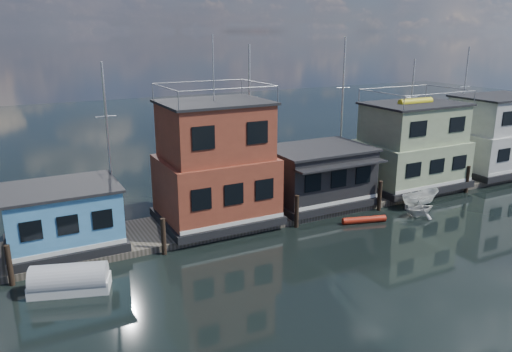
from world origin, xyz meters
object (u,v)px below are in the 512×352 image
houseboat_dark (318,175)px  tarp_runabout (70,281)px  houseboat_red (215,165)px  houseboat_white (496,135)px  motorboat (420,199)px  red_kayak (364,220)px  houseboat_green (412,147)px  dinghy_white (420,208)px  houseboat_blue (63,217)px

houseboat_dark → tarp_runabout: 18.68m
houseboat_red → houseboat_white: (27.00, 0.00, -0.57)m
houseboat_red → tarp_runabout: bearing=-154.1°
motorboat → tarp_runabout: 24.58m
red_kayak → houseboat_green: bearing=43.5°
houseboat_green → dinghy_white: (-3.80, -5.03, -2.94)m
houseboat_green → motorboat: 5.25m
houseboat_blue → tarp_runabout: (-0.45, -4.83, -1.63)m
tarp_runabout → houseboat_dark: bearing=32.8°
houseboat_blue → dinghy_white: 23.31m
houseboat_red → tarp_runabout: size_ratio=2.91×
houseboat_blue → dinghy_white: houseboat_blue is taller
houseboat_white → tarp_runabout: 37.38m
houseboat_blue → motorboat: size_ratio=1.94×
houseboat_red → houseboat_blue: bearing=-180.0°
houseboat_white → tarp_runabout: size_ratio=2.06×
houseboat_red → dinghy_white: size_ratio=5.15×
houseboat_red → tarp_runabout: houseboat_red is taller
motorboat → houseboat_blue: bearing=81.7°
red_kayak → houseboat_dark: bearing=118.3°
houseboat_dark → red_kayak: bearing=-77.3°
houseboat_blue → houseboat_dark: size_ratio=0.86×
houseboat_white → dinghy_white: bearing=-160.0°
houseboat_red → houseboat_white: size_ratio=1.41×
houseboat_green → dinghy_white: size_ratio=3.65×
houseboat_dark → dinghy_white: size_ratio=3.21×
houseboat_green → tarp_runabout: 27.54m
houseboat_green → houseboat_dark: bearing=-179.9°
houseboat_white → houseboat_blue: bearing=-180.0°
red_kayak → houseboat_red: bearing=170.2°
houseboat_dark → tarp_runabout: houseboat_dark is taller
dinghy_white → motorboat: size_ratio=0.70×
houseboat_red → red_kayak: 10.65m
houseboat_red → houseboat_dark: (8.00, -0.02, -1.69)m
motorboat → red_kayak: size_ratio=1.09×
houseboat_blue → motorboat: houseboat_blue is taller
houseboat_dark → motorboat: houseboat_dark is taller
houseboat_blue → houseboat_dark: houseboat_dark is taller
houseboat_blue → motorboat: 24.42m
houseboat_green → dinghy_white: 6.96m
tarp_runabout → houseboat_red: bearing=43.7°
houseboat_blue → houseboat_white: (36.50, 0.00, 1.33)m
houseboat_white → houseboat_green: bearing=180.0°
motorboat → tarp_runabout: tarp_runabout is taller
dinghy_white → motorboat: motorboat is taller
dinghy_white → tarp_runabout: 23.16m
houseboat_red → dinghy_white: bearing=-20.9°
houseboat_red → houseboat_dark: size_ratio=1.60×
houseboat_blue → dinghy_white: size_ratio=2.78×
houseboat_dark → motorboat: bearing=-28.8°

